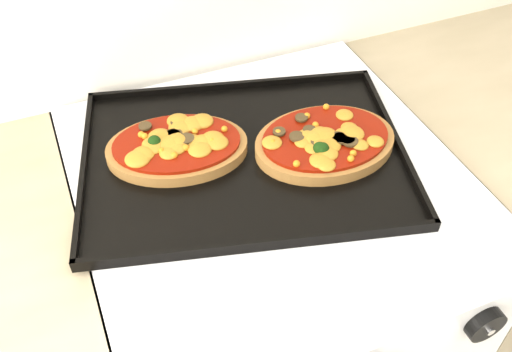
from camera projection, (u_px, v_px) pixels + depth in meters
name	position (u px, v px, depth m)	size (l,w,h in m)	color
stove	(266.00, 323.00, 1.22)	(0.60, 0.60, 0.91)	white
knob_right	(485.00, 325.00, 0.77)	(0.06, 0.06, 0.02)	black
baking_tray	(244.00, 155.00, 0.91)	(0.51, 0.38, 0.02)	black
pizza_left	(177.00, 146.00, 0.90)	(0.22, 0.15, 0.03)	#925D32
pizza_right	(325.00, 140.00, 0.91)	(0.23, 0.17, 0.03)	#925D32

